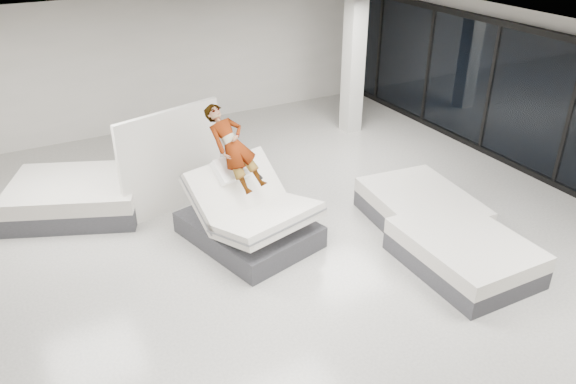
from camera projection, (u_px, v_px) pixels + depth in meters
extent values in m
plane|color=beige|center=(298.00, 267.00, 8.84)|extent=(14.00, 14.00, 0.00)
plane|color=black|center=(300.00, 67.00, 7.34)|extent=(14.00, 14.00, 0.00)
cube|color=silver|center=(157.00, 63.00, 13.53)|extent=(12.00, 0.04, 3.20)
cube|color=silver|center=(575.00, 109.00, 10.61)|extent=(0.04, 14.00, 3.20)
cube|color=#3D3D43|center=(249.00, 229.00, 9.48)|extent=(2.09, 2.48, 0.38)
cube|color=white|center=(236.00, 190.00, 9.37)|extent=(1.79, 1.30, 0.92)
cube|color=slate|center=(236.00, 190.00, 9.37)|extent=(1.78, 1.18, 0.79)
cube|color=white|center=(267.00, 220.00, 8.96)|extent=(1.83, 1.46, 0.45)
cube|color=slate|center=(267.00, 220.00, 8.96)|extent=(1.85, 1.45, 0.26)
cube|color=white|center=(232.00, 168.00, 9.26)|extent=(0.67, 0.54, 0.41)
imported|color=slate|center=(235.00, 164.00, 9.15)|extent=(0.92, 1.58, 1.20)
cube|color=black|center=(259.00, 176.00, 9.13)|extent=(0.08, 0.15, 0.08)
cube|color=white|center=(172.00, 161.00, 10.11)|extent=(2.04, 0.66, 1.90)
cube|color=#3D3D43|center=(420.00, 215.00, 9.97)|extent=(1.76, 2.21, 0.31)
cube|color=white|center=(421.00, 201.00, 9.84)|extent=(1.76, 2.21, 0.26)
cube|color=#3D3D43|center=(462.00, 259.00, 8.77)|extent=(1.57, 2.08, 0.31)
cube|color=white|center=(465.00, 244.00, 8.63)|extent=(1.57, 2.08, 0.26)
cube|color=#3D3D43|center=(78.00, 203.00, 10.32)|extent=(2.75, 2.44, 0.34)
cube|color=white|center=(75.00, 188.00, 10.17)|extent=(2.75, 2.44, 0.28)
cube|color=silver|center=(353.00, 66.00, 13.27)|extent=(0.40, 0.40, 3.20)
cube|color=#1F2734|center=(570.00, 118.00, 10.64)|extent=(0.06, 13.40, 2.80)
cube|color=black|center=(554.00, 183.00, 11.29)|extent=(0.12, 13.40, 0.12)
cube|color=black|center=(570.00, 118.00, 10.64)|extent=(0.09, 0.08, 2.80)
cube|color=black|center=(490.00, 89.00, 12.19)|extent=(0.09, 0.08, 2.80)
cube|color=black|center=(429.00, 67.00, 13.75)|extent=(0.09, 0.08, 2.80)
cube|color=black|center=(380.00, 50.00, 15.30)|extent=(0.09, 0.08, 2.80)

